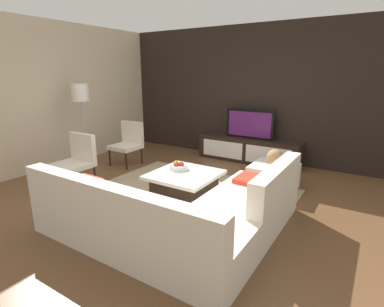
{
  "coord_description": "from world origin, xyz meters",
  "views": [
    {
      "loc": [
        2.27,
        -3.44,
        1.85
      ],
      "look_at": [
        -0.23,
        0.52,
        0.57
      ],
      "focal_mm": 27.95,
      "sensor_mm": 36.0,
      "label": 1
    }
  ],
  "objects_px": {
    "floor_lamp": "(81,98)",
    "ottoman": "(273,177)",
    "television": "(250,124)",
    "coffee_table": "(185,184)",
    "sectional_couch": "(180,215)",
    "fruit_bowl": "(179,166)",
    "media_console": "(248,150)",
    "accent_chair_far": "(128,141)",
    "decorative_ball": "(275,157)",
    "accent_chair_near": "(77,157)"
  },
  "relations": [
    {
      "from": "floor_lamp",
      "to": "ottoman",
      "type": "bearing_deg",
      "value": 13.75
    },
    {
      "from": "television",
      "to": "coffee_table",
      "type": "height_order",
      "value": "television"
    },
    {
      "from": "television",
      "to": "floor_lamp",
      "type": "bearing_deg",
      "value": -140.7
    },
    {
      "from": "sectional_couch",
      "to": "fruit_bowl",
      "type": "distance_m",
      "value": 1.38
    },
    {
      "from": "television",
      "to": "ottoman",
      "type": "xyz_separation_m",
      "value": [
        0.94,
        -1.25,
        -0.6
      ]
    },
    {
      "from": "sectional_couch",
      "to": "media_console",
      "type": "bearing_deg",
      "value": 98.86
    },
    {
      "from": "television",
      "to": "accent_chair_far",
      "type": "relative_size",
      "value": 1.18
    },
    {
      "from": "media_console",
      "to": "ottoman",
      "type": "xyz_separation_m",
      "value": [
        0.94,
        -1.25,
        -0.05
      ]
    },
    {
      "from": "media_console",
      "to": "ottoman",
      "type": "relative_size",
      "value": 3.1
    },
    {
      "from": "floor_lamp",
      "to": "decorative_ball",
      "type": "height_order",
      "value": "floor_lamp"
    },
    {
      "from": "coffee_table",
      "to": "accent_chair_far",
      "type": "height_order",
      "value": "accent_chair_far"
    },
    {
      "from": "accent_chair_near",
      "to": "accent_chair_far",
      "type": "distance_m",
      "value": 1.36
    },
    {
      "from": "ottoman",
      "to": "sectional_couch",
      "type": "bearing_deg",
      "value": -101.67
    },
    {
      "from": "coffee_table",
      "to": "ottoman",
      "type": "distance_m",
      "value": 1.47
    },
    {
      "from": "television",
      "to": "coffee_table",
      "type": "distance_m",
      "value": 2.38
    },
    {
      "from": "media_console",
      "to": "floor_lamp",
      "type": "bearing_deg",
      "value": -140.71
    },
    {
      "from": "television",
      "to": "ottoman",
      "type": "height_order",
      "value": "television"
    },
    {
      "from": "floor_lamp",
      "to": "sectional_couch",
      "type": "bearing_deg",
      "value": -21.04
    },
    {
      "from": "accent_chair_far",
      "to": "ottoman",
      "type": "bearing_deg",
      "value": 14.49
    },
    {
      "from": "floor_lamp",
      "to": "media_console",
      "type": "bearing_deg",
      "value": 39.29
    },
    {
      "from": "accent_chair_near",
      "to": "decorative_ball",
      "type": "height_order",
      "value": "accent_chair_near"
    },
    {
      "from": "sectional_couch",
      "to": "decorative_ball",
      "type": "height_order",
      "value": "sectional_couch"
    },
    {
      "from": "ottoman",
      "to": "floor_lamp",
      "type": "bearing_deg",
      "value": -166.25
    },
    {
      "from": "sectional_couch",
      "to": "decorative_ball",
      "type": "bearing_deg",
      "value": 78.33
    },
    {
      "from": "media_console",
      "to": "fruit_bowl",
      "type": "distance_m",
      "value": 2.22
    },
    {
      "from": "sectional_couch",
      "to": "decorative_ball",
      "type": "xyz_separation_m",
      "value": [
        0.42,
        2.06,
        0.25
      ]
    },
    {
      "from": "accent_chair_near",
      "to": "decorative_ball",
      "type": "bearing_deg",
      "value": 27.95
    },
    {
      "from": "accent_chair_near",
      "to": "decorative_ball",
      "type": "distance_m",
      "value": 3.23
    },
    {
      "from": "accent_chair_far",
      "to": "decorative_ball",
      "type": "bearing_deg",
      "value": 14.49
    },
    {
      "from": "floor_lamp",
      "to": "fruit_bowl",
      "type": "relative_size",
      "value": 5.84
    },
    {
      "from": "media_console",
      "to": "sectional_couch",
      "type": "relative_size",
      "value": 0.86
    },
    {
      "from": "coffee_table",
      "to": "fruit_bowl",
      "type": "xyz_separation_m",
      "value": [
        -0.18,
        0.1,
        0.23
      ]
    },
    {
      "from": "sectional_couch",
      "to": "accent_chair_far",
      "type": "relative_size",
      "value": 2.89
    },
    {
      "from": "floor_lamp",
      "to": "coffee_table",
      "type": "bearing_deg",
      "value": -4.12
    },
    {
      "from": "ottoman",
      "to": "fruit_bowl",
      "type": "distance_m",
      "value": 1.56
    },
    {
      "from": "decorative_ball",
      "to": "ottoman",
      "type": "bearing_deg",
      "value": 0.0
    },
    {
      "from": "fruit_bowl",
      "to": "decorative_ball",
      "type": "bearing_deg",
      "value": 37.67
    },
    {
      "from": "coffee_table",
      "to": "fruit_bowl",
      "type": "height_order",
      "value": "fruit_bowl"
    },
    {
      "from": "fruit_bowl",
      "to": "decorative_ball",
      "type": "distance_m",
      "value": 1.55
    },
    {
      "from": "accent_chair_near",
      "to": "floor_lamp",
      "type": "relative_size",
      "value": 0.53
    },
    {
      "from": "ottoman",
      "to": "accent_chair_far",
      "type": "height_order",
      "value": "accent_chair_far"
    },
    {
      "from": "media_console",
      "to": "fruit_bowl",
      "type": "xyz_separation_m",
      "value": [
        -0.28,
        -2.2,
        0.18
      ]
    },
    {
      "from": "coffee_table",
      "to": "decorative_ball",
      "type": "bearing_deg",
      "value": 45.06
    },
    {
      "from": "accent_chair_near",
      "to": "fruit_bowl",
      "type": "bearing_deg",
      "value": 20.62
    },
    {
      "from": "sectional_couch",
      "to": "television",
      "type": "bearing_deg",
      "value": 98.85
    },
    {
      "from": "sectional_couch",
      "to": "accent_chair_far",
      "type": "bearing_deg",
      "value": 144.34
    },
    {
      "from": "coffee_table",
      "to": "fruit_bowl",
      "type": "relative_size",
      "value": 3.44
    },
    {
      "from": "media_console",
      "to": "accent_chair_far",
      "type": "relative_size",
      "value": 2.49
    },
    {
      "from": "sectional_couch",
      "to": "floor_lamp",
      "type": "bearing_deg",
      "value": 158.96
    },
    {
      "from": "television",
      "to": "sectional_couch",
      "type": "xyz_separation_m",
      "value": [
        0.52,
        -3.31,
        -0.52
      ]
    }
  ]
}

